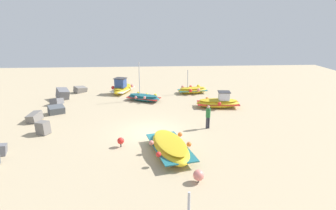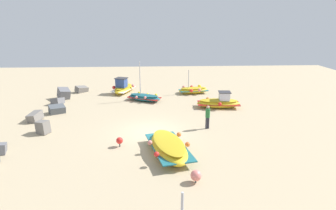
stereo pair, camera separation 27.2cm
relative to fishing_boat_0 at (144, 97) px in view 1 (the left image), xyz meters
name	(u,v)px [view 1 (the left image)]	position (x,y,z in m)	size (l,w,h in m)	color
ground_plane	(151,132)	(-7.76, -0.69, -0.35)	(55.97, 55.97, 0.00)	tan
fishing_boat_0	(144,97)	(0.00, 0.00, 0.00)	(2.48, 3.44, 3.72)	#1E6670
fishing_boat_1	(219,102)	(-2.45, -6.62, 0.12)	(1.94, 3.86, 1.46)	gold
fishing_boat_2	(170,147)	(-11.08, -1.75, 0.09)	(4.66, 2.80, 0.82)	gold
fishing_boat_3	(192,90)	(2.52, -5.04, 0.02)	(1.93, 3.21, 2.52)	gold
fishing_boat_5	(122,88)	(3.22, 2.30, 0.18)	(3.63, 2.45, 1.69)	gold
person_walking	(208,115)	(-7.32, -4.68, 0.63)	(0.32, 0.32, 1.70)	#2D2D38
breakwater_rocks	(26,134)	(-8.48, 7.36, 0.02)	(24.50, 2.85, 1.29)	slate
mooring_buoy_0	(121,141)	(-9.99, 1.18, 0.05)	(0.41, 0.41, 0.61)	#3F3F42
mooring_buoy_1	(199,175)	(-14.11, -2.88, 0.03)	(0.53, 0.53, 0.65)	#3F3F42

